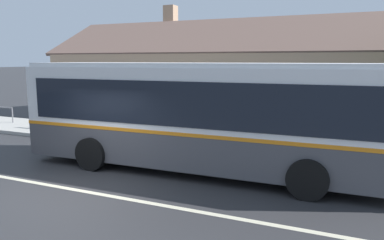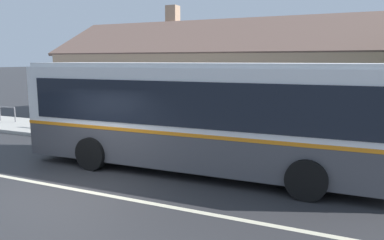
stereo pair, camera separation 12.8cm
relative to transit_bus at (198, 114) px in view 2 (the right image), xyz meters
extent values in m
plane|color=#2D2D30|center=(-2.27, -2.90, -1.72)|extent=(300.00, 300.00, 0.00)
cube|color=#ADAAA3|center=(-2.27, 3.10, -1.65)|extent=(60.00, 3.00, 0.15)
cube|color=beige|center=(-2.27, -2.90, -1.72)|extent=(60.00, 0.16, 0.01)
cube|color=tan|center=(-0.35, 10.44, 0.08)|extent=(23.04, 8.23, 3.60)
cube|color=brown|center=(-0.35, 8.38, 2.84)|extent=(23.64, 4.18, 2.07)
cube|color=brown|center=(-0.35, 12.49, 2.84)|extent=(23.64, 4.18, 2.07)
cube|color=tan|center=(-6.69, 11.26, 4.30)|extent=(0.70, 0.70, 1.20)
cube|color=black|center=(-8.42, 6.29, 0.26)|extent=(1.10, 0.06, 1.30)
cube|color=#4C3323|center=(3.10, 6.29, -0.67)|extent=(1.00, 0.06, 2.10)
cube|color=#47474C|center=(-0.02, 0.00, -0.95)|extent=(10.74, 2.70, 1.00)
cube|color=orange|center=(-0.02, 0.00, -0.39)|extent=(10.76, 2.72, 0.10)
cube|color=white|center=(-0.02, 0.00, 0.51)|extent=(10.74, 2.70, 1.71)
cube|color=white|center=(-0.02, 0.00, 1.43)|extent=(10.53, 2.57, 0.12)
cube|color=black|center=(-0.04, 1.26, 0.41)|extent=(9.84, 0.22, 1.21)
cube|color=black|center=(0.01, -1.27, 0.41)|extent=(9.84, 0.22, 1.21)
cube|color=#197233|center=(-1.38, 1.24, -0.95)|extent=(3.00, 0.09, 0.70)
cube|color=black|center=(4.13, 1.35, -0.22)|extent=(0.90, 0.05, 2.46)
cylinder|color=black|center=(3.28, 1.31, -1.22)|extent=(1.01, 0.30, 1.00)
cylinder|color=black|center=(3.32, -1.19, -1.22)|extent=(1.01, 0.30, 1.00)
cylinder|color=black|center=(-2.98, 1.19, -1.22)|extent=(1.01, 0.30, 1.00)
cylinder|color=black|center=(-2.93, -1.31, -1.22)|extent=(1.01, 0.30, 1.00)
cube|color=#4C4C4C|center=(-8.52, 3.23, -1.12)|extent=(1.79, 0.10, 0.04)
cube|color=#4C4C4C|center=(-8.52, 3.08, -1.12)|extent=(1.79, 0.10, 0.04)
cube|color=#4C4C4C|center=(-8.52, 2.94, -1.12)|extent=(1.79, 0.10, 0.04)
cube|color=#4C4C4C|center=(-8.52, 2.81, -0.82)|extent=(1.79, 0.04, 0.10)
cube|color=#4C4C4C|center=(-8.52, 2.81, -0.68)|extent=(1.79, 0.04, 0.10)
cube|color=black|center=(-7.80, 3.08, -1.35)|extent=(0.08, 0.43, 0.45)
cube|color=black|center=(-9.23, 3.08, -1.35)|extent=(0.08, 0.43, 0.45)
cylinder|color=slate|center=(-12.79, 3.36, -1.20)|extent=(0.06, 0.06, 0.75)
cylinder|color=slate|center=(-11.69, 3.36, -1.20)|extent=(0.06, 0.06, 0.75)
cylinder|color=slate|center=(-12.24, 3.36, -0.82)|extent=(1.10, 0.06, 0.06)
camera|label=1|loc=(4.30, -10.05, 1.56)|focal=35.00mm
camera|label=2|loc=(4.41, -10.00, 1.56)|focal=35.00mm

